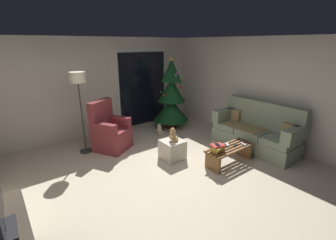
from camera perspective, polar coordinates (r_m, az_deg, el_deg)
ground_plane at (r=4.43m, az=1.38°, el=-13.81°), size 7.00×7.00×0.00m
wall_back at (r=6.53m, az=-15.65°, el=7.86°), size 5.72×0.12×2.50m
wall_right at (r=6.08m, az=23.24°, el=6.33°), size 0.12×6.00×2.50m
patio_door_frame at (r=7.01m, az=-6.16°, el=7.86°), size 1.60×0.02×2.20m
patio_door_glass at (r=7.01m, az=-6.07°, el=7.44°), size 1.50×0.02×2.10m
couch at (r=5.78m, az=20.57°, el=-2.70°), size 0.79×1.95×1.08m
coffee_table at (r=4.95m, az=14.71°, el=-7.56°), size 1.10×0.40×0.36m
remote_graphite at (r=4.88m, az=13.54°, el=-6.23°), size 0.16×0.11×0.02m
remote_silver at (r=5.08m, az=17.79°, el=-5.58°), size 0.08×0.16×0.02m
remote_black at (r=5.00m, az=15.98°, el=-5.80°), size 0.16×0.11×0.02m
remote_white at (r=4.97m, az=14.18°, el=-5.78°), size 0.14×0.14×0.02m
book_stack at (r=4.62m, az=11.96°, el=-6.66°), size 0.29×0.26×0.14m
cell_phone at (r=4.59m, az=11.89°, el=-5.86°), size 0.13×0.16×0.01m
christmas_tree at (r=6.66m, az=0.82°, el=5.60°), size 0.98×0.98×2.02m
armchair at (r=5.54m, az=-13.86°, el=-2.93°), size 0.93×0.94×1.13m
floor_lamp at (r=5.27m, az=-20.91°, el=7.82°), size 0.32×0.32×1.78m
ottoman at (r=4.99m, az=1.07°, el=-7.20°), size 0.44×0.44×0.41m
teddy_bear_honey at (r=4.86m, az=1.22°, el=-3.73°), size 0.21×0.22×0.29m
teddy_bear_cream_by_tree at (r=6.35m, az=-2.10°, el=-2.34°), size 0.21×0.21×0.29m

